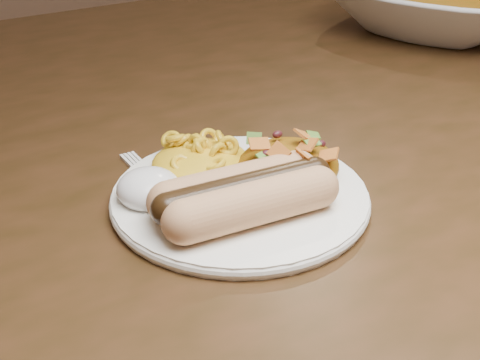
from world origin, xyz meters
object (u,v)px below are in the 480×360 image
plate (240,197)px  serving_bowl (437,4)px  fork (167,194)px  table (233,187)px

plate → serving_bowl: serving_bowl is taller
fork → plate: bearing=-15.6°
table → plate: bearing=-118.8°
plate → serving_bowl: (0.47, 0.26, 0.03)m
table → fork: bearing=-136.7°
fork → serving_bowl: (0.51, 0.22, 0.03)m
plate → serving_bowl: 0.54m
table → plate: size_ratio=8.14×
table → fork: (-0.13, -0.13, 0.09)m
table → fork: fork is taller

